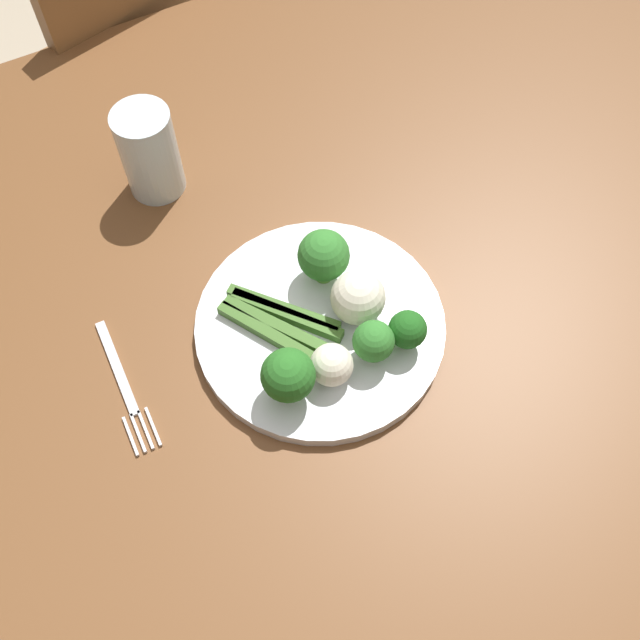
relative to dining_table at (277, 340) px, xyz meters
The scene contains 13 objects.
ground_plane 0.69m from the dining_table, ahead, with size 6.00×6.00×0.02m, color #B7A88E.
dining_table is the anchor object (origin of this frame).
chair 0.68m from the dining_table, 96.01° to the right, with size 0.49×0.49×0.87m.
plate 0.12m from the dining_table, 116.21° to the left, with size 0.27×0.27×0.01m, color white.
asparagus_bundle 0.12m from the dining_table, 75.36° to the left, with size 0.11×0.13×0.01m.
broccoli_near_center 0.19m from the dining_table, 115.92° to the left, with size 0.04×0.04×0.05m.
broccoli_left 0.16m from the dining_table, behind, with size 0.06×0.06×0.07m.
broccoli_front 0.19m from the dining_table, 72.38° to the left, with size 0.05×0.05×0.07m.
broccoli_outer_edge 0.21m from the dining_table, 128.05° to the left, with size 0.04×0.04×0.05m.
cauliflower_right 0.17m from the dining_table, 136.89° to the left, with size 0.06×0.06×0.06m, color silver.
cauliflower_mid 0.18m from the dining_table, 94.86° to the left, with size 0.04×0.04×0.04m, color silver.
fork 0.21m from the dining_table, ahead, with size 0.03×0.17×0.00m.
water_glass 0.27m from the dining_table, 76.60° to the right, with size 0.07×0.07×0.11m, color silver.
Camera 1 is at (0.16, 0.41, 1.48)m, focal length 41.86 mm.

